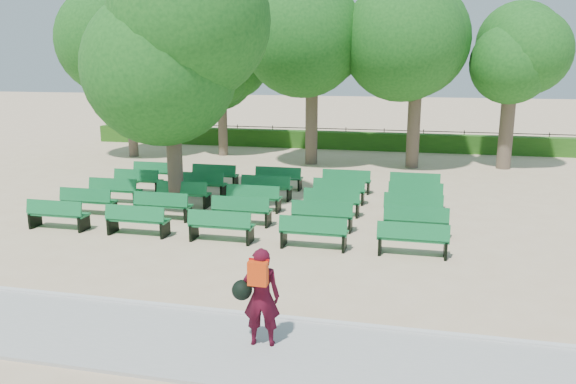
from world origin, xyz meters
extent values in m
plane|color=tan|center=(0.00, 0.00, 0.00)|extent=(120.00, 120.00, 0.00)
cube|color=#A8A9A4|center=(0.00, -7.40, 0.03)|extent=(30.00, 2.20, 0.06)
cube|color=silver|center=(0.00, -6.25, 0.05)|extent=(30.00, 0.12, 0.10)
cube|color=#275B17|center=(0.00, 14.00, 0.45)|extent=(26.00, 0.70, 0.90)
cube|color=#137037|center=(-0.05, 0.92, 0.42)|extent=(1.67, 0.48, 0.06)
cube|color=#137037|center=(-0.05, 0.72, 0.65)|extent=(1.66, 0.15, 0.39)
cylinder|color=brown|center=(-2.64, 0.84, 1.65)|extent=(0.48, 0.48, 3.30)
ellipsoid|color=#1C5C1A|center=(-2.64, 0.84, 4.74)|extent=(5.24, 5.24, 4.72)
imported|color=#3F0917|center=(2.40, -7.21, 0.87)|extent=(0.64, 0.46, 1.61)
cube|color=red|center=(2.40, -7.40, 1.33)|extent=(0.30, 0.15, 0.38)
sphere|color=black|center=(2.10, -7.27, 0.98)|extent=(0.32, 0.32, 0.32)
camera|label=1|loc=(4.65, -15.13, 4.48)|focal=35.00mm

